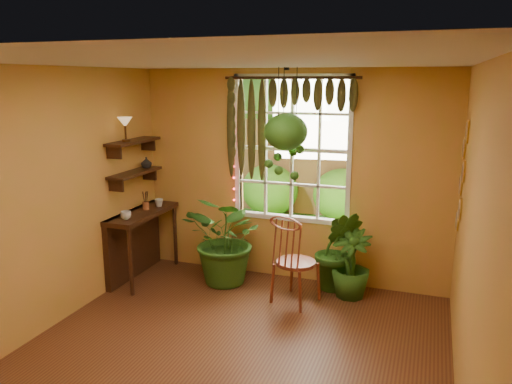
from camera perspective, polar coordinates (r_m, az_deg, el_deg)
floor at (r=4.85m, az=-3.93°, el=-19.22°), size 4.50×4.50×0.00m
ceiling at (r=4.11m, az=-4.52°, el=14.61°), size 4.50×4.50×0.00m
wall_back at (r=6.35m, az=4.02°, el=1.73°), size 4.00×0.00×4.00m
wall_left at (r=5.39m, az=-24.05°, el=-1.38°), size 0.00×4.50×4.50m
wall_right at (r=3.96m, az=23.50°, el=-6.23°), size 0.00×4.50×4.50m
window at (r=6.32m, az=4.14°, el=4.89°), size 1.52×0.10×1.86m
valance_vine at (r=6.18m, az=3.15°, el=10.10°), size 1.70×0.12×1.10m
string_lights at (r=6.47m, az=-2.59°, el=5.55°), size 0.03×0.03×1.54m
wall_plates at (r=5.64m, az=22.44°, el=1.44°), size 0.04×0.32×1.10m
counter_ledge at (r=6.75m, az=-13.52°, el=-4.93°), size 0.40×1.20×0.90m
shelf_lower at (r=6.53m, az=-13.65°, el=2.15°), size 0.25×0.90×0.04m
shelf_upper at (r=6.47m, az=-13.84°, el=5.63°), size 0.25×0.90×0.04m
backyard at (r=10.80m, az=11.96°, el=5.72°), size 14.00×10.00×12.00m
windsor_chair at (r=5.88m, az=4.38°, el=-9.29°), size 0.59×0.61×1.24m
potted_plant_left at (r=6.32m, az=-3.18°, el=-5.44°), size 1.31×1.23×1.18m
potted_plant_mid at (r=6.24m, az=9.32°, el=-6.60°), size 0.61×0.52×1.02m
potted_plant_right at (r=6.11m, az=10.81°, el=-8.07°), size 0.54×0.54×0.83m
hanging_basket at (r=5.93m, az=3.43°, el=6.47°), size 0.51×0.51×1.31m
cup_a at (r=6.26m, az=-14.65°, el=-2.58°), size 0.16×0.16×0.10m
cup_b at (r=6.78m, az=-11.03°, el=-1.22°), size 0.12×0.12×0.10m
brush_jar at (r=6.64m, az=-12.51°, el=-0.96°), size 0.08×0.08×0.31m
shelf_vase at (r=6.73m, az=-12.42°, el=3.30°), size 0.14×0.14×0.14m
tiffany_lamp at (r=6.29m, az=-14.74°, el=7.57°), size 0.18×0.18×0.30m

